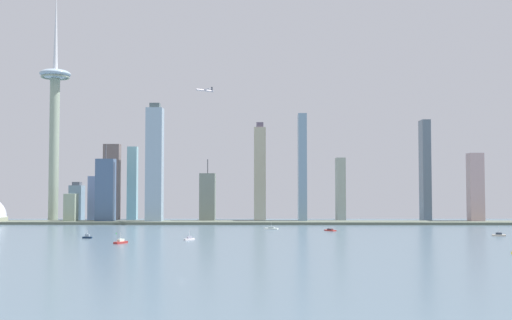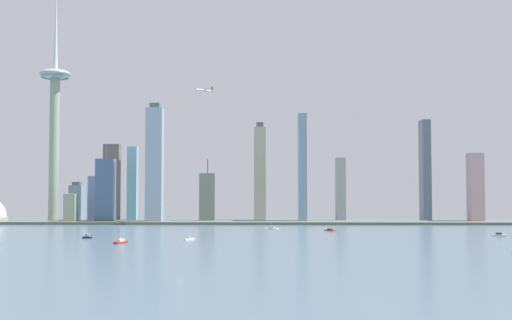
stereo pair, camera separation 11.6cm
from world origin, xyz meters
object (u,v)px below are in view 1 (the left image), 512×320
Objects in this scene: skyscraper_7 at (302,168)px; channel_buoy_1 at (512,252)px; skyscraper_10 at (77,202)px; boat_5 at (271,228)px; skyscraper_6 at (425,171)px; skyscraper_3 at (106,191)px; skyscraper_1 at (96,199)px; boat_0 at (121,242)px; skyscraper_12 at (71,209)px; boat_4 at (330,230)px; airplane at (205,90)px; skyscraper_4 at (208,198)px; boat_6 at (499,235)px; boat_3 at (87,237)px; skyscraper_0 at (340,189)px; boat_1 at (189,239)px; skyscraper_8 at (132,183)px; skyscraper_9 at (475,188)px; channel_buoy_0 at (116,233)px; skyscraper_11 at (260,173)px; observation_tower at (55,110)px; skyscraper_2 at (112,182)px.

channel_buoy_1 is (142.53, -403.61, -80.08)m from skyscraper_7.
skyscraper_10 reaches higher than boat_5.
skyscraper_6 reaches higher than boat_5.
skyscraper_1 is at bearing 126.49° from skyscraper_3.
skyscraper_1 is 362.57m from boat_0.
skyscraper_12 is 2.66× the size of boat_4.
boat_4 is at bearing 107.13° from airplane.
boat_5 is 0.72× the size of airplane.
skyscraper_1 is 317.51m from skyscraper_7.
airplane reaches higher than boat_5.
skyscraper_1 is at bearing 176.23° from skyscraper_4.
skyscraper_10 is at bearing 168.37° from skyscraper_4.
boat_0 is 345.15m from channel_buoy_1.
boat_3 is at bearing 20.42° from boat_6.
airplane is (-341.72, 192.55, 191.23)m from boat_6.
skyscraper_1 is at bearing 111.28° from boat_3.
channel_buoy_1 is (284.70, -410.81, -35.79)m from skyscraper_4.
skyscraper_0 reaches higher than boat_1.
skyscraper_1 is 239.99m from airplane.
skyscraper_8 is 1.16× the size of skyscraper_9.
boat_0 is 240.62m from boat_5.
skyscraper_3 is 319.79m from boat_1.
skyscraper_3 is 4.58× the size of airplane.
boat_1 is 1.06× the size of boat_3.
channel_buoy_0 is (66.68, -199.52, -46.65)m from skyscraper_3.
channel_buoy_1 is at bearing -42.78° from skyscraper_1.
boat_3 reaches higher than boat_4.
channel_buoy_1 is (118.57, -246.07, 0.26)m from boat_4.
boat_4 is 0.90× the size of boat_5.
boat_1 is 4.15× the size of channel_buoy_1.
channel_buoy_0 is at bearing -118.85° from skyscraper_11.
airplane is at bearing 18.25° from boat_0.
channel_buoy_0 is at bearing -156.76° from skyscraper_9.
skyscraper_4 is 418.52m from boat_6.
observation_tower reaches higher than skyscraper_1.
skyscraper_6 is at bearing -73.18° from boat_6.
boat_6 is (507.96, -320.52, -60.57)m from skyscraper_2.
channel_buoy_1 is (456.09, -422.10, -33.69)m from skyscraper_1.
skyscraper_3 is 351.04m from boat_4.
skyscraper_7 is 323.60m from boat_1.
skyscraper_8 is 4.72× the size of airplane.
boat_6 reaches higher than boat_0.
skyscraper_3 is 11.56× the size of boat_3.
skyscraper_10 is at bearing 116.62° from boat_3.
airplane is (211.92, -89.99, 163.65)m from skyscraper_10.
skyscraper_6 is at bearing 3.89° from observation_tower.
boat_3 is (-241.39, -266.09, -79.73)m from skyscraper_7.
skyscraper_10 is at bearing -140.26° from skyscraper_2.
boat_3 is at bearing -84.74° from skyscraper_8.
observation_tower reaches higher than skyscraper_3.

